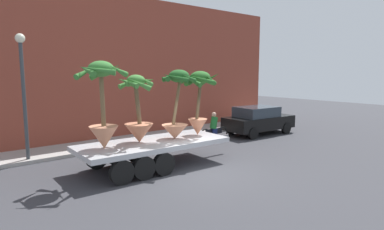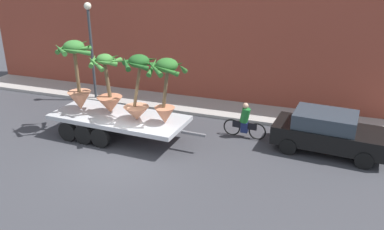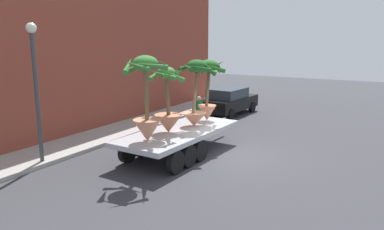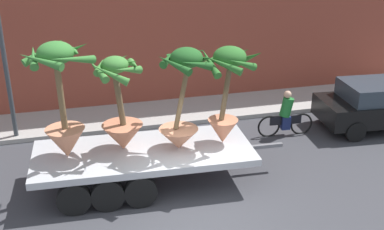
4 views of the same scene
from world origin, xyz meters
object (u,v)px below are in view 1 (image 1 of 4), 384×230
Objects in this scene: potted_palm_extra at (103,106)px; potted_palm_middle at (177,106)px; potted_palm_rear at (138,115)px; cyclist at (214,128)px; parked_car at (258,120)px; street_lamp at (23,80)px; flatbed_trailer at (147,148)px; potted_palm_front at (199,98)px.

potted_palm_middle is at bearing -4.87° from potted_palm_extra.
potted_palm_rear reaches higher than cyclist.
street_lamp is (-11.61, 2.01, 2.40)m from parked_car.
potted_palm_rear is 5.77m from cyclist.
street_lamp reaches higher than potted_palm_middle.
potted_palm_rear is at bearing 168.26° from potted_palm_middle.
flatbed_trailer is 5.44m from street_lamp.
potted_palm_extra is at bearing -65.84° from street_lamp.
potted_palm_rear is 1.45m from potted_palm_extra.
potted_palm_front is 6.41m from parked_car.
street_lamp is at bearing 130.61° from potted_palm_rear.
potted_palm_extra reaches higher than flatbed_trailer.
street_lamp is (-2.96, 3.45, 1.22)m from potted_palm_rear.
potted_palm_front is 3.75m from cyclist.
street_lamp is (-8.33, 1.81, 2.56)m from cyclist.
potted_palm_middle is 5.93m from street_lamp.
potted_palm_rear is 1.35× the size of cyclist.
potted_palm_front is 0.61× the size of parked_car.
cyclist is at bearing 17.06° from potted_palm_rear.
potted_palm_front is 0.89× the size of potted_palm_extra.
potted_palm_middle is 2.91m from potted_palm_extra.
parked_car is (8.64, 1.44, -1.18)m from potted_palm_rear.
cyclist is (3.85, 1.96, -1.58)m from potted_palm_middle.
potted_palm_front is at bearing -2.50° from flatbed_trailer.
potted_palm_middle is 4.60m from cyclist.
flatbed_trailer is at bearing 177.50° from potted_palm_front.
parked_car is at bearing 16.05° from potted_palm_front.
potted_palm_front is 6.82m from street_lamp.
flatbed_trailer is at bearing -3.34° from potted_palm_extra.
potted_palm_front is 1.42× the size of cyclist.
cyclist is at bearing 35.66° from potted_palm_front.
parked_car is (10.03, 1.51, -1.61)m from potted_palm_extra.
potted_palm_front is at bearing -2.84° from potted_palm_extra.
potted_palm_extra reaches higher than parked_car.
potted_palm_rear is 8.84m from parked_car.
street_lamp is at bearing 114.16° from potted_palm_extra.
potted_palm_extra is (-1.65, 0.10, 1.67)m from flatbed_trailer.
flatbed_trailer is 1.29m from potted_palm_rear.
street_lamp reaches higher than parked_car.
potted_palm_rear reaches higher than flatbed_trailer.
potted_palm_middle is 1.02× the size of potted_palm_front.
street_lamp is (-5.66, 3.72, 0.76)m from potted_palm_front.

